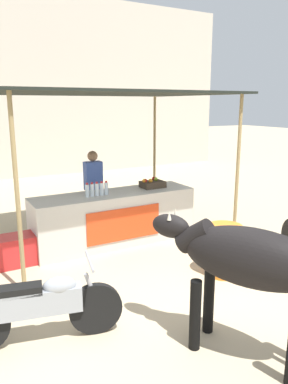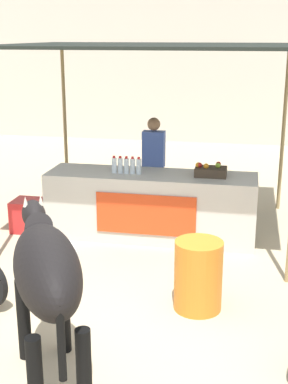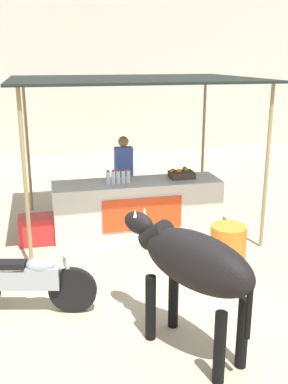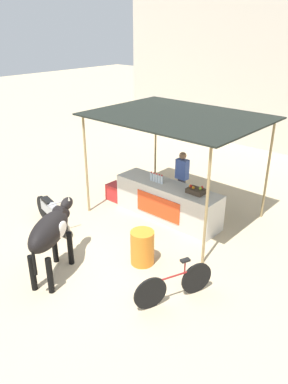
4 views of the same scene
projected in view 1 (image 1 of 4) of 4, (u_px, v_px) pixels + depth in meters
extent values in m
plane|color=tan|center=(182.00, 293.00, 5.15)|extent=(60.00, 60.00, 0.00)
cube|color=beige|center=(20.00, 87.00, 12.70)|extent=(16.00, 0.50, 6.19)
cube|color=beige|center=(114.00, 218.00, 6.90)|extent=(3.00, 0.80, 0.96)
cube|color=red|center=(124.00, 224.00, 6.56)|extent=(1.40, 0.02, 0.58)
cube|color=black|center=(105.00, 93.00, 6.64)|extent=(4.20, 3.20, 0.04)
cylinder|color=#997F51|center=(17.00, 197.00, 4.83)|extent=(0.06, 0.06, 2.72)
cylinder|color=#997F51|center=(237.00, 172.00, 6.63)|extent=(0.06, 0.06, 2.72)
cylinder|color=#997F51|center=(154.00, 153.00, 9.07)|extent=(0.06, 0.06, 2.72)
cylinder|color=silver|center=(87.00, 191.00, 6.47)|extent=(0.07, 0.07, 0.22)
cylinder|color=red|center=(87.00, 184.00, 6.44)|extent=(0.04, 0.04, 0.03)
cylinder|color=silver|center=(92.00, 190.00, 6.52)|extent=(0.07, 0.07, 0.22)
cylinder|color=red|center=(92.00, 183.00, 6.49)|extent=(0.04, 0.04, 0.03)
cylinder|color=silver|center=(97.00, 190.00, 6.56)|extent=(0.07, 0.07, 0.22)
cylinder|color=red|center=(97.00, 183.00, 6.53)|extent=(0.04, 0.04, 0.03)
cylinder|color=silver|center=(102.00, 189.00, 6.60)|extent=(0.07, 0.07, 0.22)
cylinder|color=red|center=(101.00, 182.00, 6.57)|extent=(0.04, 0.04, 0.03)
cylinder|color=silver|center=(106.00, 188.00, 6.64)|extent=(0.07, 0.07, 0.22)
cylinder|color=red|center=(106.00, 182.00, 6.61)|extent=(0.04, 0.04, 0.03)
cube|color=#3F3326|center=(153.00, 184.00, 7.22)|extent=(0.44, 0.32, 0.12)
sphere|color=#8CB22D|center=(156.00, 179.00, 7.28)|extent=(0.08, 0.08, 0.08)
sphere|color=orange|center=(151.00, 181.00, 7.14)|extent=(0.08, 0.08, 0.08)
sphere|color=orange|center=(144.00, 181.00, 7.12)|extent=(0.08, 0.08, 0.08)
sphere|color=#B21E19|center=(154.00, 178.00, 7.34)|extent=(0.08, 0.08, 0.08)
sphere|color=#B21E19|center=(145.00, 181.00, 7.13)|extent=(0.08, 0.08, 0.08)
cylinder|color=#383842|center=(94.00, 211.00, 7.50)|extent=(0.22, 0.22, 0.88)
cube|color=#3F59A5|center=(93.00, 176.00, 7.34)|extent=(0.34, 0.20, 0.56)
sphere|color=#8C6647|center=(92.00, 156.00, 7.25)|extent=(0.20, 0.20, 0.20)
cube|color=red|center=(16.00, 250.00, 6.02)|extent=(0.60, 0.44, 0.48)
cylinder|color=orange|center=(224.00, 250.00, 5.64)|extent=(0.52, 0.52, 0.78)
ellipsoid|color=black|center=(251.00, 258.00, 3.64)|extent=(1.13, 1.48, 0.60)
cylinder|color=black|center=(195.00, 315.00, 3.90)|extent=(0.12, 0.12, 0.78)
cylinder|color=black|center=(209.00, 300.00, 4.20)|extent=(0.12, 0.12, 0.78)
cylinder|color=black|center=(196.00, 236.00, 3.93)|extent=(0.43, 0.51, 0.41)
ellipsoid|color=black|center=(171.00, 226.00, 4.07)|extent=(0.40, 0.49, 0.26)
cone|color=beige|center=(169.00, 216.00, 3.97)|extent=(0.05, 0.05, 0.10)
cone|color=beige|center=(175.00, 212.00, 4.08)|extent=(0.05, 0.05, 0.10)
ellipsoid|color=silver|center=(248.00, 248.00, 3.87)|extent=(0.30, 0.43, 0.32)
cylinder|color=black|center=(96.00, 309.00, 4.20)|extent=(0.60, 0.21, 0.60)
cube|color=#999EA5|center=(39.00, 302.00, 3.99)|extent=(0.92, 0.38, 0.28)
ellipsoid|color=#999EA5|center=(60.00, 285.00, 4.01)|extent=(0.40, 0.28, 0.20)
cube|color=black|center=(20.00, 290.00, 3.91)|extent=(0.47, 0.27, 0.10)
cylinder|color=#99999E|center=(89.00, 261.00, 4.05)|extent=(0.15, 0.54, 0.03)
cylinder|color=#99999E|center=(93.00, 293.00, 4.14)|extent=(0.21, 0.09, 0.49)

